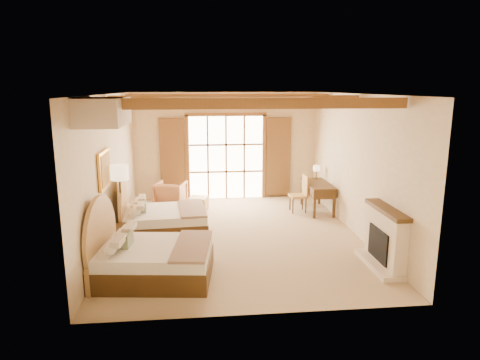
{
  "coord_description": "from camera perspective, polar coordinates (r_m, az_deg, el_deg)",
  "views": [
    {
      "loc": [
        -0.88,
        -9.29,
        3.35
      ],
      "look_at": [
        0.09,
        0.2,
        1.27
      ],
      "focal_mm": 32.0,
      "sensor_mm": 36.0,
      "label": 1
    }
  ],
  "objects": [
    {
      "name": "desk_lamp",
      "position": [
        12.31,
        10.18,
        1.48
      ],
      "size": [
        0.19,
        0.19,
        0.39
      ],
      "color": "#392D17",
      "rests_on": "desk"
    },
    {
      "name": "wall_right",
      "position": [
        10.13,
        15.27,
        1.94
      ],
      "size": [
        0.0,
        7.0,
        7.0
      ],
      "primitive_type": "plane",
      "rotation": [
        1.57,
        0.0,
        -1.57
      ],
      "color": "beige",
      "rests_on": "ground"
    },
    {
      "name": "nightstand",
      "position": [
        9.17,
        -15.8,
        -7.69
      ],
      "size": [
        0.49,
        0.49,
        0.57
      ],
      "primitive_type": "cube",
      "rotation": [
        0.0,
        0.0,
        0.04
      ],
      "color": "#4E3115",
      "rests_on": "floor"
    },
    {
      "name": "floor",
      "position": [
        9.92,
        -0.4,
        -7.42
      ],
      "size": [
        7.0,
        7.0,
        0.0
      ],
      "primitive_type": "plane",
      "color": "tan",
      "rests_on": "ground"
    },
    {
      "name": "french_doors",
      "position": [
        12.93,
        -1.86,
        2.97
      ],
      "size": [
        3.95,
        0.08,
        2.6
      ],
      "color": "white",
      "rests_on": "ground"
    },
    {
      "name": "floor_lamp",
      "position": [
        9.27,
        -15.77,
        0.33
      ],
      "size": [
        0.37,
        0.37,
        1.76
      ],
      "color": "#392D17",
      "rests_on": "floor"
    },
    {
      "name": "painting",
      "position": [
        8.88,
        -17.59,
        1.36
      ],
      "size": [
        0.06,
        0.95,
        0.75
      ],
      "color": "gold",
      "rests_on": "wall_left"
    },
    {
      "name": "ceiling_beams",
      "position": [
        9.34,
        -0.43,
        10.67
      ],
      "size": [
        5.39,
        4.6,
        0.18
      ],
      "primitive_type": null,
      "color": "brown",
      "rests_on": "ceiling"
    },
    {
      "name": "wall_left",
      "position": [
        9.64,
        -16.92,
        1.32
      ],
      "size": [
        0.0,
        7.0,
        7.0
      ],
      "primitive_type": "plane",
      "rotation": [
        1.57,
        0.0,
        1.57
      ],
      "color": "beige",
      "rests_on": "ground"
    },
    {
      "name": "fireplace",
      "position": [
        8.56,
        18.69,
        -7.71
      ],
      "size": [
        0.46,
        1.4,
        1.16
      ],
      "color": "beige",
      "rests_on": "ground"
    },
    {
      "name": "desk",
      "position": [
        11.93,
        10.26,
        -2.1
      ],
      "size": [
        0.62,
        1.45,
        0.78
      ],
      "rotation": [
        0.0,
        0.0,
        -0.0
      ],
      "color": "#4E3115",
      "rests_on": "floor"
    },
    {
      "name": "ceiling",
      "position": [
        9.34,
        -0.43,
        11.4
      ],
      "size": [
        7.0,
        7.0,
        0.0
      ],
      "primitive_type": "plane",
      "rotation": [
        3.14,
        0.0,
        0.0
      ],
      "color": "#A86832",
      "rests_on": "ground"
    },
    {
      "name": "armchair",
      "position": [
        12.24,
        -9.23,
        -1.94
      ],
      "size": [
        0.97,
        0.99,
        0.74
      ],
      "primitive_type": "imported",
      "rotation": [
        0.0,
        0.0,
        -3.4
      ],
      "color": "#B07148",
      "rests_on": "floor"
    },
    {
      "name": "bed_far",
      "position": [
        10.07,
        -10.9,
        -5.05
      ],
      "size": [
        2.03,
        1.59,
        1.27
      ],
      "rotation": [
        0.0,
        0.0,
        0.08
      ],
      "color": "#4E3115",
      "rests_on": "floor"
    },
    {
      "name": "bed_near",
      "position": [
        7.87,
        -12.43,
        -10.0
      ],
      "size": [
        2.16,
        1.72,
        1.31
      ],
      "rotation": [
        0.0,
        0.0,
        -0.11
      ],
      "color": "#4E3115",
      "rests_on": "floor"
    },
    {
      "name": "desk_chair",
      "position": [
        11.79,
        7.85,
        -2.72
      ],
      "size": [
        0.47,
        0.47,
        1.01
      ],
      "rotation": [
        0.0,
        0.0,
        0.06
      ],
      "color": "#AC8A49",
      "rests_on": "floor"
    },
    {
      "name": "ottoman",
      "position": [
        11.96,
        -5.58,
        -3.12
      ],
      "size": [
        0.6,
        0.6,
        0.35
      ],
      "primitive_type": "cube",
      "rotation": [
        0.0,
        0.0,
        -0.28
      ],
      "color": "tan",
      "rests_on": "floor"
    },
    {
      "name": "canopy_valance",
      "position": [
        7.46,
        -17.79,
        8.68
      ],
      "size": [
        0.7,
        1.4,
        0.45
      ],
      "primitive_type": "cube",
      "color": "beige",
      "rests_on": "ceiling"
    },
    {
      "name": "wall_back",
      "position": [
        12.94,
        -1.89,
        4.54
      ],
      "size": [
        5.5,
        0.0,
        5.5
      ],
      "primitive_type": "plane",
      "rotation": [
        1.57,
        0.0,
        0.0
      ],
      "color": "beige",
      "rests_on": "ground"
    }
  ]
}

